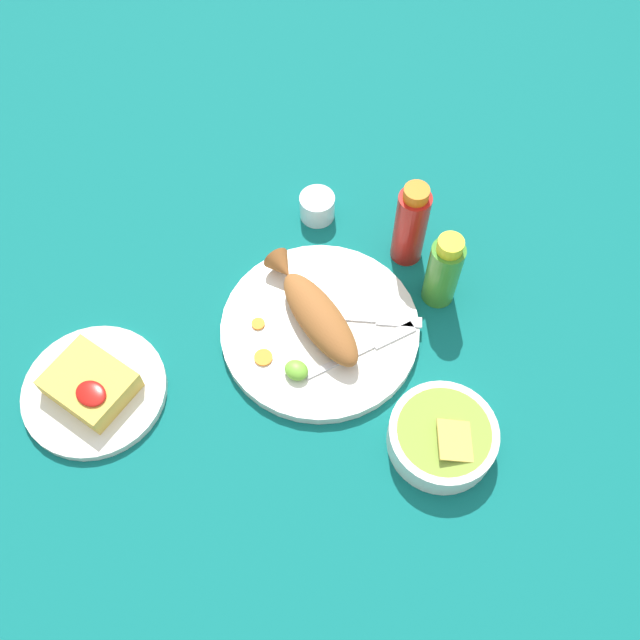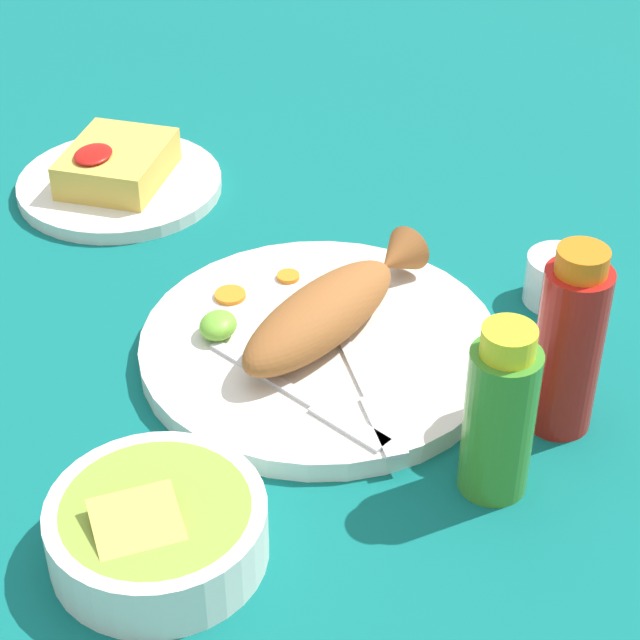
# 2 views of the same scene
# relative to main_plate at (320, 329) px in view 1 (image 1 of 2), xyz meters

# --- Properties ---
(ground_plane) EXTENTS (4.00, 4.00, 0.00)m
(ground_plane) POSITION_rel_main_plate_xyz_m (0.00, 0.00, -0.01)
(ground_plane) COLOR #0C605B
(main_plate) EXTENTS (0.30, 0.30, 0.02)m
(main_plate) POSITION_rel_main_plate_xyz_m (0.00, 0.00, 0.00)
(main_plate) COLOR silver
(main_plate) RESTS_ON ground_plane
(fried_fish) EXTENTS (0.23, 0.14, 0.05)m
(fried_fish) POSITION_rel_main_plate_xyz_m (-0.01, 0.01, 0.03)
(fried_fish) COLOR #935628
(fried_fish) RESTS_ON main_plate
(fork_near) EXTENTS (0.17, 0.10, 0.00)m
(fork_near) POSITION_rel_main_plate_xyz_m (0.06, 0.05, 0.01)
(fork_near) COLOR silver
(fork_near) RESTS_ON main_plate
(fork_far) EXTENTS (0.10, 0.17, 0.00)m
(fork_far) POSITION_rel_main_plate_xyz_m (0.08, 0.01, 0.01)
(fork_far) COLOR silver
(fork_far) RESTS_ON main_plate
(carrot_slice_near) EXTENTS (0.02, 0.02, 0.00)m
(carrot_slice_near) POSITION_rel_main_plate_xyz_m (-0.08, -0.05, 0.01)
(carrot_slice_near) COLOR orange
(carrot_slice_near) RESTS_ON main_plate
(carrot_slice_mid) EXTENTS (0.03, 0.03, 0.00)m
(carrot_slice_mid) POSITION_rel_main_plate_xyz_m (-0.04, -0.09, 0.01)
(carrot_slice_mid) COLOR orange
(carrot_slice_mid) RESTS_ON main_plate
(lime_wedge_main) EXTENTS (0.04, 0.03, 0.02)m
(lime_wedge_main) POSITION_rel_main_plate_xyz_m (0.02, -0.08, 0.02)
(lime_wedge_main) COLOR #6BB233
(lime_wedge_main) RESTS_ON main_plate
(hot_sauce_bottle_red) EXTENTS (0.05, 0.05, 0.16)m
(hot_sauce_bottle_red) POSITION_rel_main_plate_xyz_m (0.03, 0.20, 0.07)
(hot_sauce_bottle_red) COLOR #B21914
(hot_sauce_bottle_red) RESTS_ON ground_plane
(hot_sauce_bottle_green) EXTENTS (0.05, 0.05, 0.14)m
(hot_sauce_bottle_green) POSITION_rel_main_plate_xyz_m (0.12, 0.16, 0.06)
(hot_sauce_bottle_green) COLOR #3D8428
(hot_sauce_bottle_green) RESTS_ON ground_plane
(salt_cup) EXTENTS (0.06, 0.06, 0.05)m
(salt_cup) POSITION_rel_main_plate_xyz_m (-0.13, 0.19, 0.01)
(salt_cup) COLOR silver
(salt_cup) RESTS_ON ground_plane
(side_plate_fries) EXTENTS (0.21, 0.21, 0.01)m
(side_plate_fries) POSITION_rel_main_plate_xyz_m (-0.22, -0.27, -0.00)
(side_plate_fries) COLOR silver
(side_plate_fries) RESTS_ON ground_plane
(fries_pile) EXTENTS (0.12, 0.09, 0.04)m
(fries_pile) POSITION_rel_main_plate_xyz_m (-0.21, -0.27, 0.02)
(fries_pile) COLOR gold
(fries_pile) RESTS_ON side_plate_fries
(guacamole_bowl) EXTENTS (0.15, 0.15, 0.06)m
(guacamole_bowl) POSITION_rel_main_plate_xyz_m (0.24, -0.05, 0.02)
(guacamole_bowl) COLOR white
(guacamole_bowl) RESTS_ON ground_plane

